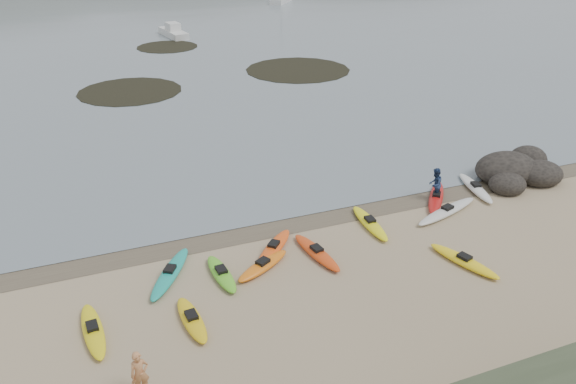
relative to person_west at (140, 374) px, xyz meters
name	(u,v)px	position (x,y,z in m)	size (l,w,h in m)	color
ground	(288,219)	(8.37, 8.69, -0.80)	(600.00, 600.00, 0.00)	tan
wet_sand	(290,222)	(8.37, 8.39, -0.79)	(60.00, 60.00, 0.00)	brown
kayaks	(332,245)	(9.23, 5.48, -0.63)	(21.44, 9.32, 0.34)	yellow
person_west	(140,374)	(0.00, 0.00, 0.00)	(0.58, 0.38, 1.60)	tan
person_east	(435,184)	(16.30, 7.89, 0.08)	(0.85, 0.66, 1.75)	navy
rock_cluster	(517,174)	(22.18, 8.33, -0.55)	(5.35, 3.95, 1.84)	black
kelp_mats	(215,71)	(12.52, 38.08, -0.77)	(25.27, 24.00, 0.04)	black
far_hills	(195,1)	(47.75, 202.66, -16.73)	(550.00, 135.00, 80.00)	#384235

